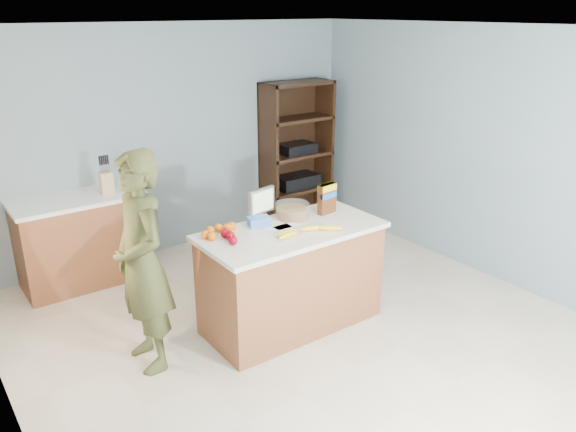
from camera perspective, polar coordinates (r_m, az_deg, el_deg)
floor at (r=4.87m, az=2.47°, el=-12.27°), size 4.50×5.00×0.02m
walls at (r=4.22m, az=2.81°, el=6.97°), size 4.52×5.02×2.51m
counter_peninsula at (r=4.87m, az=0.35°, el=-6.62°), size 1.56×0.76×0.90m
back_cabinet at (r=5.98m, az=-20.15°, el=-2.28°), size 1.24×0.62×0.90m
shelving_unit at (r=7.13m, az=0.65°, el=6.07°), size 0.90×0.40×1.80m
person at (r=4.30m, az=-14.62°, el=-4.65°), size 0.41×0.62×1.71m
knife_block at (r=5.80m, az=-17.98°, el=3.27°), size 0.12×0.10×0.31m
envelopes at (r=4.71m, az=-0.56°, el=-1.12°), size 0.30×0.13×0.00m
bananas at (r=4.57m, az=1.66°, el=-1.54°), size 0.57×0.23×0.05m
apples at (r=4.45m, az=-5.97°, el=-2.09°), size 0.11×0.23×0.07m
oranges at (r=4.57m, az=-6.85°, el=-1.50°), size 0.34×0.23×0.07m
blue_carton at (r=4.73m, az=-2.98°, el=-0.57°), size 0.20×0.16×0.08m
salad_bowl at (r=4.91m, az=0.45°, el=0.48°), size 0.30×0.30×0.13m
tv at (r=4.83m, az=-2.69°, el=1.40°), size 0.28×0.12×0.28m
cereal_box at (r=4.99m, az=3.98°, el=2.00°), size 0.19×0.09×0.27m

